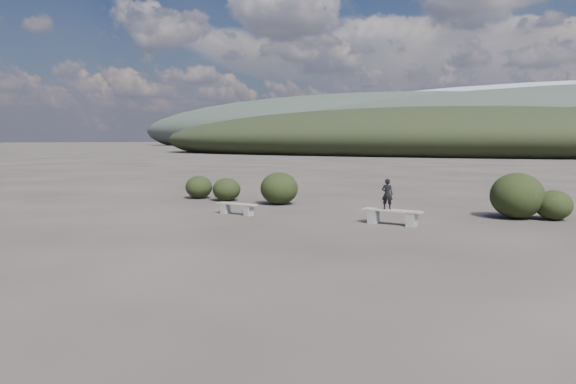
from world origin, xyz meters
The scene contains 9 objects.
ground centered at (0.00, 0.00, 0.00)m, with size 1200.00×1200.00×0.00m, color #302A25.
bench_left centered at (-2.71, 5.25, 0.25)m, with size 1.65×0.47×0.41m.
bench_right centered at (2.95, 5.71, 0.29)m, with size 1.94×0.48×0.48m.
seated_person centered at (2.77, 5.71, 0.97)m, with size 0.35×0.23×0.97m, color black.
shrub_a centered at (-5.77, 8.78, 0.50)m, with size 1.23×1.23×1.01m, color black.
shrub_b centered at (-3.04, 8.74, 0.67)m, with size 1.56×1.56×1.34m, color black.
shrub_d centered at (6.13, 9.21, 0.78)m, with size 1.79×1.79×1.56m, color black.
shrub_e centered at (7.25, 9.44, 0.50)m, with size 1.21×1.21×1.00m, color black.
shrub_f centered at (-7.48, 8.97, 0.52)m, with size 1.23×1.23×1.04m, color black.
Camera 1 is at (8.91, -11.10, 2.66)m, focal length 35.00 mm.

